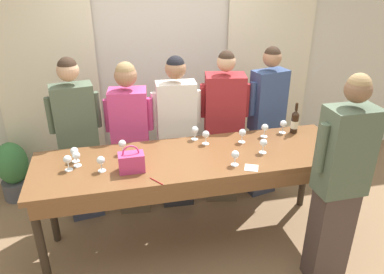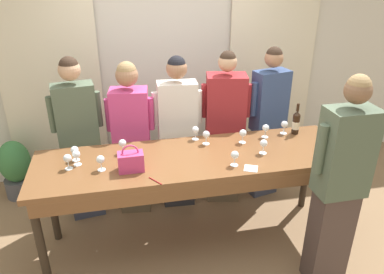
# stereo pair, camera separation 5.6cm
# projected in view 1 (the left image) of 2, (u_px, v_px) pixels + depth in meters

# --- Properties ---
(ground_plane) EXTENTS (18.00, 18.00, 0.00)m
(ground_plane) POSITION_uv_depth(u_px,v_px,m) (194.00, 241.00, 3.71)
(ground_plane) COLOR #846647
(wall_back) EXTENTS (12.00, 0.06, 2.80)m
(wall_back) POSITION_uv_depth(u_px,v_px,m) (164.00, 62.00, 4.51)
(wall_back) COLOR beige
(wall_back) RESTS_ON ground_plane
(curtain_panel_left) EXTENTS (1.11, 0.03, 2.69)m
(curtain_panel_left) POSITION_uv_depth(u_px,v_px,m) (47.00, 75.00, 4.21)
(curtain_panel_left) COLOR beige
(curtain_panel_left) RESTS_ON ground_plane
(curtain_panel_right) EXTENTS (1.11, 0.03, 2.69)m
(curtain_panel_right) POSITION_uv_depth(u_px,v_px,m) (269.00, 62.00, 4.75)
(curtain_panel_right) COLOR beige
(curtain_panel_right) RESTS_ON ground_plane
(tasting_bar) EXTENTS (2.79, 0.80, 0.95)m
(tasting_bar) POSITION_uv_depth(u_px,v_px,m) (195.00, 167.00, 3.32)
(tasting_bar) COLOR brown
(tasting_bar) RESTS_ON ground_plane
(wine_bottle) EXTENTS (0.07, 0.07, 0.31)m
(wine_bottle) POSITION_uv_depth(u_px,v_px,m) (295.00, 122.00, 3.70)
(wine_bottle) COLOR black
(wine_bottle) RESTS_ON tasting_bar
(handbag) EXTENTS (0.21, 0.13, 0.23)m
(handbag) POSITION_uv_depth(u_px,v_px,m) (131.00, 162.00, 3.04)
(handbag) COLOR #C63870
(handbag) RESTS_ON tasting_bar
(wine_glass_front_left) EXTENTS (0.07, 0.07, 0.13)m
(wine_glass_front_left) POSITION_uv_depth(u_px,v_px,m) (263.00, 143.00, 3.32)
(wine_glass_front_left) COLOR white
(wine_glass_front_left) RESTS_ON tasting_bar
(wine_glass_front_mid) EXTENTS (0.07, 0.07, 0.13)m
(wine_glass_front_mid) POSITION_uv_depth(u_px,v_px,m) (122.00, 144.00, 3.30)
(wine_glass_front_mid) COLOR white
(wine_glass_front_mid) RESTS_ON tasting_bar
(wine_glass_front_right) EXTENTS (0.07, 0.07, 0.13)m
(wine_glass_front_right) POSITION_uv_depth(u_px,v_px,m) (265.00, 128.00, 3.62)
(wine_glass_front_right) COLOR white
(wine_glass_front_right) RESTS_ON tasting_bar
(wine_glass_center_left) EXTENTS (0.07, 0.07, 0.13)m
(wine_glass_center_left) POSITION_uv_depth(u_px,v_px,m) (283.00, 124.00, 3.70)
(wine_glass_center_left) COLOR white
(wine_glass_center_left) RESTS_ON tasting_bar
(wine_glass_center_mid) EXTENTS (0.07, 0.07, 0.13)m
(wine_glass_center_mid) POSITION_uv_depth(u_px,v_px,m) (67.00, 160.00, 3.04)
(wine_glass_center_mid) COLOR white
(wine_glass_center_mid) RESTS_ON tasting_bar
(wine_glass_center_right) EXTENTS (0.07, 0.07, 0.13)m
(wine_glass_center_right) POSITION_uv_depth(u_px,v_px,m) (101.00, 161.00, 3.03)
(wine_glass_center_right) COLOR white
(wine_glass_center_right) RESTS_ON tasting_bar
(wine_glass_back_left) EXTENTS (0.07, 0.07, 0.13)m
(wine_glass_back_left) POSITION_uv_depth(u_px,v_px,m) (235.00, 155.00, 3.12)
(wine_glass_back_left) COLOR white
(wine_glass_back_left) RESTS_ON tasting_bar
(wine_glass_back_mid) EXTENTS (0.07, 0.07, 0.13)m
(wine_glass_back_mid) POSITION_uv_depth(u_px,v_px,m) (76.00, 156.00, 3.11)
(wine_glass_back_mid) COLOR white
(wine_glass_back_mid) RESTS_ON tasting_bar
(wine_glass_back_right) EXTENTS (0.07, 0.07, 0.13)m
(wine_glass_back_right) POSITION_uv_depth(u_px,v_px,m) (206.00, 135.00, 3.48)
(wine_glass_back_right) COLOR white
(wine_glass_back_right) RESTS_ON tasting_bar
(wine_glass_near_host) EXTENTS (0.07, 0.07, 0.13)m
(wine_glass_near_host) POSITION_uv_depth(u_px,v_px,m) (74.00, 152.00, 3.18)
(wine_glass_near_host) COLOR white
(wine_glass_near_host) RESTS_ON tasting_bar
(wine_glass_by_bottle) EXTENTS (0.07, 0.07, 0.13)m
(wine_glass_by_bottle) POSITION_uv_depth(u_px,v_px,m) (195.00, 130.00, 3.57)
(wine_glass_by_bottle) COLOR white
(wine_glass_by_bottle) RESTS_ON tasting_bar
(wine_glass_by_handbag) EXTENTS (0.07, 0.07, 0.13)m
(wine_glass_by_handbag) POSITION_uv_depth(u_px,v_px,m) (242.00, 133.00, 3.51)
(wine_glass_by_handbag) COLOR white
(wine_glass_by_handbag) RESTS_ON tasting_bar
(napkin) EXTENTS (0.15, 0.15, 0.00)m
(napkin) POSITION_uv_depth(u_px,v_px,m) (251.00, 168.00, 3.11)
(napkin) COLOR white
(napkin) RESTS_ON tasting_bar
(pen) EXTENTS (0.09, 0.13, 0.01)m
(pen) POSITION_uv_depth(u_px,v_px,m) (156.00, 181.00, 2.92)
(pen) COLOR maroon
(pen) RESTS_ON tasting_bar
(guest_olive_jacket) EXTENTS (0.51, 0.27, 1.73)m
(guest_olive_jacket) POSITION_uv_depth(u_px,v_px,m) (78.00, 140.00, 3.72)
(guest_olive_jacket) COLOR #383D51
(guest_olive_jacket) RESTS_ON ground_plane
(guest_pink_top) EXTENTS (0.49, 0.30, 1.66)m
(guest_pink_top) POSITION_uv_depth(u_px,v_px,m) (131.00, 138.00, 3.84)
(guest_pink_top) COLOR brown
(guest_pink_top) RESTS_ON ground_plane
(guest_cream_sweater) EXTENTS (0.51, 0.23, 1.69)m
(guest_cream_sweater) POSITION_uv_depth(u_px,v_px,m) (177.00, 132.00, 3.93)
(guest_cream_sweater) COLOR #28282D
(guest_cream_sweater) RESTS_ON ground_plane
(guest_striped_shirt) EXTENTS (0.52, 0.34, 1.72)m
(guest_striped_shirt) POSITION_uv_depth(u_px,v_px,m) (224.00, 129.00, 4.04)
(guest_striped_shirt) COLOR brown
(guest_striped_shirt) RESTS_ON ground_plane
(guest_navy_coat) EXTENTS (0.49, 0.28, 1.73)m
(guest_navy_coat) POSITION_uv_depth(u_px,v_px,m) (266.00, 122.00, 4.12)
(guest_navy_coat) COLOR #383D51
(guest_navy_coat) RESTS_ON ground_plane
(host_pouring) EXTENTS (0.48, 0.24, 1.83)m
(host_pouring) POSITION_uv_depth(u_px,v_px,m) (339.00, 184.00, 2.91)
(host_pouring) COLOR #473833
(host_pouring) RESTS_ON ground_plane
(potted_plant) EXTENTS (0.35, 0.35, 0.70)m
(potted_plant) POSITION_uv_depth(u_px,v_px,m) (13.00, 170.00, 4.25)
(potted_plant) COLOR #4C4C51
(potted_plant) RESTS_ON ground_plane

